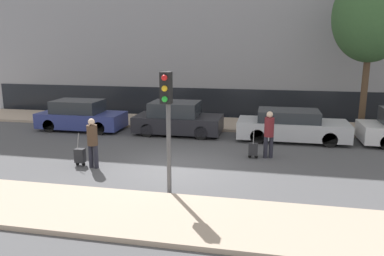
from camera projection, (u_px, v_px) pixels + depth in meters
name	position (u px, v px, depth m)	size (l,w,h in m)	color
ground_plane	(177.00, 167.00, 12.44)	(80.00, 80.00, 0.00)	#4C4C4F
sidewalk_near	(139.00, 214.00, 8.84)	(28.00, 2.50, 0.12)	tan
sidewalk_far	(210.00, 123.00, 19.11)	(28.00, 3.00, 0.12)	tan
building_facade	(221.00, 1.00, 21.11)	(28.00, 2.71, 12.87)	gray
parked_car_0	(81.00, 116.00, 17.82)	(4.02, 1.74, 1.42)	navy
parked_car_1	(177.00, 119.00, 17.00)	(3.91, 1.92, 1.47)	black
parked_car_2	(291.00, 126.00, 15.83)	(4.56, 1.86, 1.30)	#B7BABF
pedestrian_left	(92.00, 140.00, 12.18)	(0.35, 0.34, 1.66)	#23232D
trolley_left	(80.00, 156.00, 12.52)	(0.34, 0.29, 1.13)	#262628
pedestrian_right	(269.00, 132.00, 13.27)	(0.34, 0.34, 1.70)	#23232D
trolley_right	(253.00, 149.00, 13.36)	(0.34, 0.29, 1.09)	#262628
traffic_light	(167.00, 108.00, 9.59)	(0.28, 0.47, 3.31)	#515154
bare_tree_near_crossing	(372.00, 16.00, 15.88)	(3.24, 3.24, 7.07)	#4C3826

